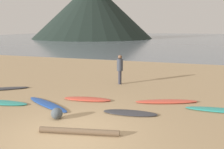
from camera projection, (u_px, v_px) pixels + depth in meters
The scene contains 12 objects.
ground_plane at pixel (139, 73), 15.87m from camera, with size 120.00×120.00×0.20m, color tan.
ocean_water at pixel (178, 38), 66.99m from camera, with size 140.00×100.00×0.01m, color slate.
headland_hill at pixel (92, 10), 63.69m from camera, with size 32.86×32.86×15.07m, color black.
surfboard_1 at pixel (1, 89), 11.37m from camera, with size 2.58×0.49×0.08m, color #333338.
surfboard_3 at pixel (47, 104), 9.11m from camera, with size 2.60×0.48×0.08m, color #1E479E.
surfboard_4 at pixel (87, 99), 9.72m from camera, with size 2.03×0.56×0.10m, color #D84C38.
surfboard_5 at pixel (130, 113), 8.19m from camera, with size 1.93×0.58×0.08m, color #333338.
surfboard_6 at pixel (167, 101), 9.40m from camera, with size 2.53×0.49×0.10m, color #D84C38.
surfboard_7 at pixel (222, 110), 8.43m from camera, with size 2.53×0.51×0.09m, color teal.
person_0 at pixel (120, 67), 12.29m from camera, with size 0.32×0.32×1.58m.
driftwood_log at pixel (79, 131), 6.62m from camera, with size 0.17×0.17×2.33m, color brown.
beach_rock_near at pixel (57, 113), 7.70m from camera, with size 0.38×0.38×0.38m, color #444C51.
Camera 1 is at (3.11, -5.37, 3.00)m, focal length 37.20 mm.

